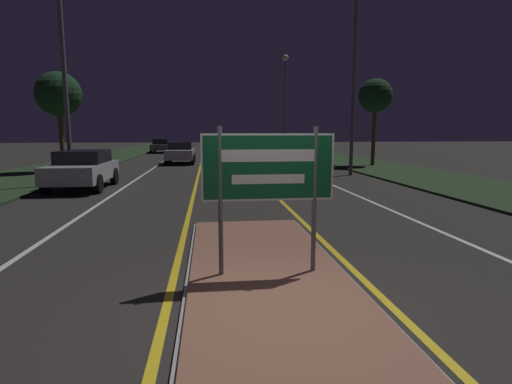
{
  "coord_description": "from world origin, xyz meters",
  "views": [
    {
      "loc": [
        -0.84,
        -4.57,
        2.18
      ],
      "look_at": [
        0.0,
        2.59,
        1.09
      ],
      "focal_mm": 28.0,
      "sensor_mm": 36.0,
      "label": 1
    }
  ],
  "objects_px": {
    "streetlight_right_near": "(355,56)",
    "streetlight_left_near": "(61,20)",
    "highway_sign": "(268,173)",
    "car_receding_2": "(274,146)",
    "car_receding_1": "(299,152)",
    "car_approaching_0": "(83,169)",
    "streetlight_right_far": "(285,87)",
    "car_receding_0": "(296,165)",
    "car_approaching_2": "(161,145)",
    "car_approaching_1": "(181,152)"
  },
  "relations": [
    {
      "from": "streetlight_right_far",
      "to": "car_receding_2",
      "type": "relative_size",
      "value": 2.29
    },
    {
      "from": "car_approaching_0",
      "to": "car_approaching_2",
      "type": "relative_size",
      "value": 0.92
    },
    {
      "from": "car_receding_2",
      "to": "car_approaching_2",
      "type": "relative_size",
      "value": 0.93
    },
    {
      "from": "streetlight_left_near",
      "to": "car_approaching_1",
      "type": "bearing_deg",
      "value": 72.34
    },
    {
      "from": "streetlight_right_far",
      "to": "car_receding_2",
      "type": "xyz_separation_m",
      "value": [
        -0.78,
        1.53,
        -5.64
      ]
    },
    {
      "from": "car_receding_1",
      "to": "car_receding_2",
      "type": "xyz_separation_m",
      "value": [
        -0.03,
        11.13,
        0.04
      ]
    },
    {
      "from": "streetlight_right_near",
      "to": "streetlight_right_far",
      "type": "bearing_deg",
      "value": 89.46
    },
    {
      "from": "highway_sign",
      "to": "streetlight_left_near",
      "type": "height_order",
      "value": "streetlight_left_near"
    },
    {
      "from": "highway_sign",
      "to": "car_approaching_1",
      "type": "xyz_separation_m",
      "value": [
        -2.8,
        22.37,
        -0.8
      ]
    },
    {
      "from": "streetlight_right_near",
      "to": "streetlight_right_far",
      "type": "distance_m",
      "value": 18.97
    },
    {
      "from": "highway_sign",
      "to": "streetlight_right_far",
      "type": "distance_m",
      "value": 33.74
    },
    {
      "from": "highway_sign",
      "to": "car_approaching_1",
      "type": "relative_size",
      "value": 0.53
    },
    {
      "from": "car_receding_1",
      "to": "car_approaching_0",
      "type": "relative_size",
      "value": 1.14
    },
    {
      "from": "streetlight_left_near",
      "to": "car_approaching_2",
      "type": "bearing_deg",
      "value": 88.81
    },
    {
      "from": "streetlight_right_near",
      "to": "streetlight_right_far",
      "type": "xyz_separation_m",
      "value": [
        0.18,
        18.96,
        0.61
      ]
    },
    {
      "from": "car_approaching_0",
      "to": "car_approaching_1",
      "type": "distance_m",
      "value": 12.4
    },
    {
      "from": "streetlight_left_near",
      "to": "car_receding_0",
      "type": "relative_size",
      "value": 2.05
    },
    {
      "from": "car_approaching_0",
      "to": "streetlight_left_near",
      "type": "bearing_deg",
      "value": 131.04
    },
    {
      "from": "car_receding_2",
      "to": "car_approaching_0",
      "type": "height_order",
      "value": "car_receding_2"
    },
    {
      "from": "car_receding_0",
      "to": "highway_sign",
      "type": "bearing_deg",
      "value": -104.34
    },
    {
      "from": "streetlight_right_near",
      "to": "highway_sign",
      "type": "bearing_deg",
      "value": -114.48
    },
    {
      "from": "streetlight_right_near",
      "to": "car_approaching_0",
      "type": "xyz_separation_m",
      "value": [
        -11.97,
        -3.49,
        -5.04
      ]
    },
    {
      "from": "streetlight_right_near",
      "to": "car_receding_1",
      "type": "relative_size",
      "value": 1.99
    },
    {
      "from": "car_receding_1",
      "to": "streetlight_right_near",
      "type": "bearing_deg",
      "value": -86.53
    },
    {
      "from": "car_approaching_1",
      "to": "highway_sign",
      "type": "bearing_deg",
      "value": -82.87
    },
    {
      "from": "streetlight_right_near",
      "to": "car_approaching_0",
      "type": "bearing_deg",
      "value": -163.75
    },
    {
      "from": "highway_sign",
      "to": "car_approaching_2",
      "type": "relative_size",
      "value": 0.49
    },
    {
      "from": "car_receding_0",
      "to": "car_receding_2",
      "type": "relative_size",
      "value": 1.17
    },
    {
      "from": "streetlight_right_far",
      "to": "car_approaching_0",
      "type": "height_order",
      "value": "streetlight_right_far"
    },
    {
      "from": "streetlight_left_near",
      "to": "car_receding_1",
      "type": "height_order",
      "value": "streetlight_left_near"
    },
    {
      "from": "car_approaching_1",
      "to": "car_receding_1",
      "type": "bearing_deg",
      "value": 5.32
    },
    {
      "from": "streetlight_right_far",
      "to": "car_approaching_2",
      "type": "height_order",
      "value": "streetlight_right_far"
    },
    {
      "from": "streetlight_left_near",
      "to": "streetlight_right_near",
      "type": "relative_size",
      "value": 1.07
    },
    {
      "from": "streetlight_left_near",
      "to": "car_receding_2",
      "type": "relative_size",
      "value": 2.4
    },
    {
      "from": "car_receding_2",
      "to": "car_approaching_1",
      "type": "bearing_deg",
      "value": -125.43
    },
    {
      "from": "highway_sign",
      "to": "car_approaching_2",
      "type": "height_order",
      "value": "highway_sign"
    },
    {
      "from": "streetlight_right_near",
      "to": "car_receding_1",
      "type": "bearing_deg",
      "value": 93.47
    },
    {
      "from": "car_receding_1",
      "to": "car_approaching_1",
      "type": "distance_m",
      "value": 8.55
    },
    {
      "from": "car_receding_1",
      "to": "car_approaching_2",
      "type": "distance_m",
      "value": 18.25
    },
    {
      "from": "streetlight_right_far",
      "to": "car_approaching_2",
      "type": "bearing_deg",
      "value": 159.75
    },
    {
      "from": "streetlight_right_far",
      "to": "car_receding_1",
      "type": "height_order",
      "value": "streetlight_right_far"
    },
    {
      "from": "streetlight_right_far",
      "to": "car_receding_2",
      "type": "distance_m",
      "value": 5.9
    },
    {
      "from": "car_receding_1",
      "to": "streetlight_left_near",
      "type": "bearing_deg",
      "value": -135.11
    },
    {
      "from": "highway_sign",
      "to": "car_receding_1",
      "type": "bearing_deg",
      "value": 76.14
    },
    {
      "from": "streetlight_right_near",
      "to": "car_approaching_2",
      "type": "relative_size",
      "value": 2.08
    },
    {
      "from": "highway_sign",
      "to": "streetlight_right_far",
      "type": "bearing_deg",
      "value": 78.84
    },
    {
      "from": "streetlight_right_near",
      "to": "car_approaching_2",
      "type": "bearing_deg",
      "value": 117.29
    },
    {
      "from": "streetlight_left_near",
      "to": "streetlight_right_far",
      "type": "bearing_deg",
      "value": 59.32
    },
    {
      "from": "streetlight_right_near",
      "to": "streetlight_left_near",
      "type": "bearing_deg",
      "value": -168.03
    },
    {
      "from": "highway_sign",
      "to": "car_receding_2",
      "type": "distance_m",
      "value": 34.77
    }
  ]
}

